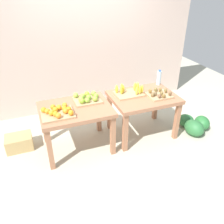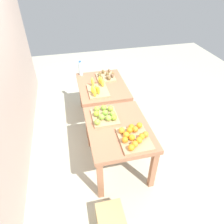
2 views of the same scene
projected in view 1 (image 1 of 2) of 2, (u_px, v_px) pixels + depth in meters
ground_plane at (111, 139)px, 3.92m from camera, size 8.00×8.00×0.00m
back_wall at (85, 32)px, 4.26m from camera, size 4.40×0.12×3.00m
display_table_left at (76, 114)px, 3.44m from camera, size 1.04×0.80×0.72m
display_table_right at (143, 101)px, 3.78m from camera, size 1.04×0.80×0.72m
orange_bin at (58, 112)px, 3.19m from camera, size 0.44×0.36×0.11m
apple_bin at (87, 98)px, 3.54m from camera, size 0.40×0.35×0.11m
banana_crate at (130, 92)px, 3.73m from camera, size 0.44×0.32×0.17m
kiwi_bin at (159, 94)px, 3.69m from camera, size 0.36×0.33×0.10m
water_bottle at (159, 78)px, 4.05m from camera, size 0.07×0.07×0.27m
watermelon_pile at (194, 124)px, 4.08m from camera, size 0.57×0.67×0.27m
cardboard_produce_box at (19, 142)px, 3.66m from camera, size 0.40×0.30×0.23m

